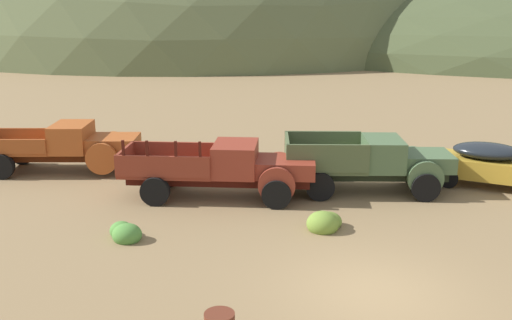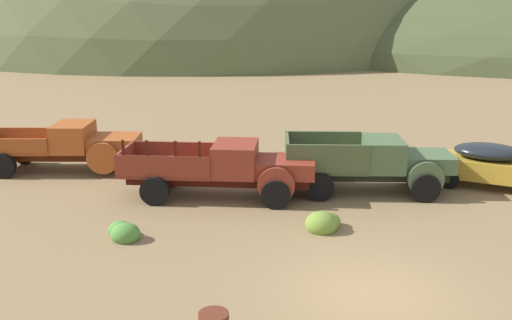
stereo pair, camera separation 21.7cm
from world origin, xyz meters
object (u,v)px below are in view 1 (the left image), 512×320
truck_weathered_green (378,163)px  truck_oxide_orange (70,146)px  truck_rust_red (232,169)px  car_mustard (499,165)px

truck_weathered_green → truck_oxide_orange: bearing=169.0°
truck_oxide_orange → truck_weathered_green: bearing=-12.5°
truck_rust_red → car_mustard: size_ratio=1.28×
truck_oxide_orange → car_mustard: size_ratio=1.24×
truck_oxide_orange → truck_rust_red: 7.18m
truck_oxide_orange → car_mustard: (16.01, -0.26, -0.19)m
car_mustard → truck_oxide_orange: bearing=-161.8°
truck_weathered_green → truck_rust_red: bearing=-170.9°
truck_rust_red → car_mustard: (9.26, 2.21, -0.19)m
truck_rust_red → car_mustard: truck_rust_red is taller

